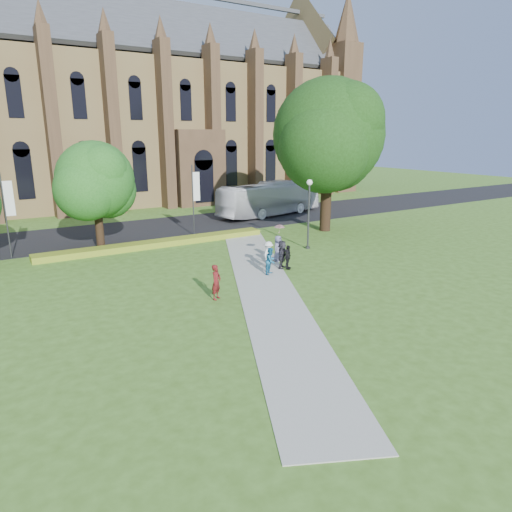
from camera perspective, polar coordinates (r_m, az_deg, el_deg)
ground at (r=25.80m, az=2.26°, el=-4.15°), size 160.00×160.00×0.00m
road at (r=43.26m, az=-12.77°, el=3.35°), size 160.00×10.00×0.02m
footpath at (r=26.58m, az=1.05°, el=-3.51°), size 15.58×28.54×0.04m
flower_hedge at (r=36.29m, az=-12.18°, el=1.54°), size 18.00×1.40×0.45m
cathedral at (r=64.57m, az=-10.82°, el=18.75°), size 52.60×18.25×28.00m
streetlamp at (r=34.46m, az=6.62°, el=6.28°), size 0.44×0.44×5.24m
large_tree at (r=41.04m, az=9.05°, el=14.68°), size 9.60×9.60×13.20m
street_tree_1 at (r=35.65m, az=-19.47°, el=8.94°), size 5.60×5.60×8.05m
banner_pole_0 at (r=39.06m, az=-7.74°, el=7.40°), size 0.70×0.10×6.00m
banner_pole_1 at (r=35.76m, az=-28.70°, el=5.01°), size 0.70×0.10×6.00m
tour_coach at (r=49.07m, az=1.75°, el=7.17°), size 13.07×5.35×3.55m
pedestrian_0 at (r=23.95m, az=-4.99°, el=-3.26°), size 0.81×0.76×1.87m
pedestrian_1 at (r=28.17m, az=1.84°, el=-0.61°), size 1.03×0.98×1.69m
pedestrian_2 at (r=29.49m, az=1.57°, el=0.16°), size 1.29×1.20×1.74m
pedestrian_3 at (r=29.29m, az=4.00°, el=-0.15°), size 0.97×0.83×1.57m
pedestrian_4 at (r=31.08m, az=2.75°, el=0.96°), size 1.02×0.86×1.78m
pedestrian_5 at (r=29.45m, az=3.27°, el=0.22°), size 1.67×1.49×1.84m
parasol at (r=31.00m, az=2.95°, el=3.19°), size 0.80×0.80×0.62m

